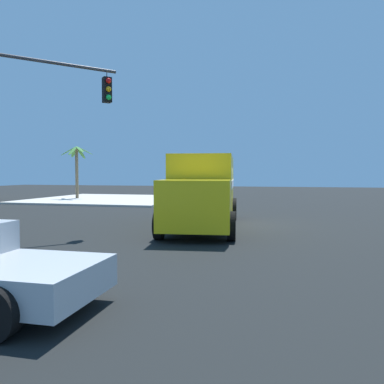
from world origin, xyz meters
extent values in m
plane|color=black|center=(0.00, 0.00, 0.00)|extent=(100.00, 100.00, 0.00)
cube|color=beige|center=(12.66, 12.66, 0.07)|extent=(12.10, 12.10, 0.14)
cube|color=yellow|center=(-0.41, 1.42, 1.68)|extent=(6.71, 3.18, 2.65)
cube|color=yellow|center=(-4.71, 0.88, 1.20)|extent=(2.18, 2.62, 1.70)
cube|color=black|center=(-5.56, 0.77, 1.54)|extent=(0.33, 2.01, 0.88)
cube|color=#B2B2B7|center=(2.69, 1.80, 0.19)|extent=(0.48, 2.31, 0.21)
cube|color=white|center=(-0.26, 0.22, 1.81)|extent=(5.39, 0.69, 0.36)
cube|color=white|center=(-0.56, 2.62, 1.81)|extent=(5.39, 0.69, 0.36)
cylinder|color=black|center=(-4.51, -0.35, 0.50)|extent=(1.03, 0.40, 1.00)
cylinder|color=black|center=(-4.82, 2.12, 0.50)|extent=(1.03, 0.40, 1.00)
cylinder|color=black|center=(1.36, 0.39, 0.50)|extent=(1.03, 0.40, 1.00)
cylinder|color=black|center=(1.05, 2.85, 0.50)|extent=(1.03, 0.40, 1.00)
cylinder|color=black|center=(2.40, 0.52, 0.50)|extent=(1.03, 0.40, 1.00)
cylinder|color=black|center=(2.09, 2.98, 0.50)|extent=(1.03, 0.40, 1.00)
cylinder|color=#38383D|center=(-5.23, 6.02, 6.18)|extent=(3.63, 3.46, 0.12)
cylinder|color=#38383D|center=(-3.70, 4.57, 6.05)|extent=(0.03, 0.03, 0.25)
cube|color=black|center=(-3.70, 4.57, 5.45)|extent=(0.42, 0.42, 0.95)
sphere|color=red|center=(-3.83, 4.44, 5.77)|extent=(0.20, 0.20, 0.20)
sphere|color=#EFA314|center=(-3.83, 4.44, 5.46)|extent=(0.20, 0.20, 0.20)
sphere|color=#19CC4C|center=(-3.83, 4.44, 5.15)|extent=(0.20, 0.20, 0.20)
cube|color=#B7BABF|center=(-11.90, 1.79, 0.56)|extent=(1.97, 2.02, 0.55)
cylinder|color=black|center=(-10.89, 1.69, 0.38)|extent=(0.25, 0.76, 0.76)
cylinder|color=#7A6647|center=(12.29, 15.48, 2.32)|extent=(0.26, 0.26, 4.36)
ellipsoid|color=#427F38|center=(12.85, 15.41, 4.09)|extent=(1.23, 0.52, 1.08)
ellipsoid|color=#427F38|center=(12.70, 15.95, 4.16)|extent=(1.12, 1.21, 0.95)
ellipsoid|color=#427F38|center=(12.03, 16.08, 4.21)|extent=(0.86, 1.38, 0.85)
ellipsoid|color=#427F38|center=(11.64, 15.45, 4.21)|extent=(1.36, 0.42, 0.86)
ellipsoid|color=#427F38|center=(11.86, 14.92, 4.32)|extent=(1.16, 1.37, 0.63)
ellipsoid|color=#427F38|center=(12.66, 14.91, 4.26)|extent=(1.07, 1.37, 0.75)
camera|label=1|loc=(-17.12, -2.13, 2.26)|focal=35.52mm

